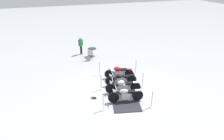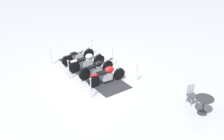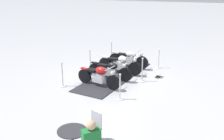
% 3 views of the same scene
% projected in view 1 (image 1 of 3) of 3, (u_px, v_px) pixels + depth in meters
% --- Properties ---
extents(ground_plane, '(80.00, 80.00, 0.00)m').
position_uv_depth(ground_plane, '(122.00, 89.00, 13.38)').
color(ground_plane, '#B2B2B7').
extents(display_platform, '(5.44, 2.77, 0.04)m').
position_uv_depth(display_platform, '(122.00, 88.00, 13.37)').
color(display_platform, '#28282D').
rests_on(display_platform, ground_plane).
extents(motorcycle_maroon, '(0.89, 2.09, 0.94)m').
position_uv_depth(motorcycle_maroon, '(119.00, 72.00, 14.50)').
color(motorcycle_maroon, black).
rests_on(motorcycle_maroon, display_platform).
extents(motorcycle_black, '(0.71, 2.19, 0.96)m').
position_uv_depth(motorcycle_black, '(120.00, 79.00, 13.61)').
color(motorcycle_black, black).
rests_on(motorcycle_black, display_platform).
extents(motorcycle_cream, '(0.80, 2.28, 0.98)m').
position_uv_depth(motorcycle_cream, '(123.00, 86.00, 12.72)').
color(motorcycle_cream, black).
rests_on(motorcycle_cream, display_platform).
extents(motorcycle_chrome, '(0.70, 2.14, 0.99)m').
position_uv_depth(motorcycle_chrome, '(125.00, 95.00, 11.82)').
color(motorcycle_chrome, black).
rests_on(motorcycle_chrome, display_platform).
extents(stanchion_left_rear, '(0.32, 0.32, 1.10)m').
position_uv_depth(stanchion_left_rear, '(152.00, 102.00, 11.37)').
color(stanchion_left_rear, silver).
rests_on(stanchion_left_rear, ground_plane).
extents(stanchion_right_rear, '(0.33, 0.33, 1.01)m').
position_uv_depth(stanchion_right_rear, '(103.00, 105.00, 11.14)').
color(stanchion_right_rear, silver).
rests_on(stanchion_right_rear, ground_plane).
extents(stanchion_right_mid, '(0.34, 0.34, 1.14)m').
position_uv_depth(stanchion_right_mid, '(101.00, 85.00, 13.10)').
color(stanchion_right_mid, silver).
rests_on(stanchion_right_mid, ground_plane).
extents(stanchion_right_front, '(0.28, 0.28, 1.08)m').
position_uv_depth(stanchion_right_front, '(100.00, 70.00, 15.06)').
color(stanchion_right_front, silver).
rests_on(stanchion_right_front, ground_plane).
extents(stanchion_left_mid, '(0.32, 0.32, 1.15)m').
position_uv_depth(stanchion_left_mid, '(143.00, 83.00, 13.34)').
color(stanchion_left_mid, silver).
rests_on(stanchion_left_mid, ground_plane).
extents(stanchion_left_front, '(0.32, 0.32, 1.10)m').
position_uv_depth(stanchion_left_front, '(136.00, 69.00, 15.32)').
color(stanchion_left_front, silver).
rests_on(stanchion_left_front, ground_plane).
extents(info_placard, '(0.39, 0.34, 0.22)m').
position_uv_depth(info_placard, '(95.00, 96.00, 12.39)').
color(info_placard, '#333338').
rests_on(info_placard, ground_plane).
extents(cafe_table, '(0.79, 0.79, 0.78)m').
position_uv_depth(cafe_table, '(92.00, 50.00, 18.32)').
color(cafe_table, '#2D2D33').
rests_on(cafe_table, ground_plane).
extents(cafe_chair_near_table, '(0.53, 0.53, 0.95)m').
position_uv_depth(cafe_chair_near_table, '(90.00, 54.00, 17.61)').
color(cafe_chair_near_table, '#B7B7BC').
rests_on(cafe_chair_near_table, ground_plane).
extents(bystander_person, '(0.42, 0.45, 1.68)m').
position_uv_depth(bystander_person, '(81.00, 44.00, 18.64)').
color(bystander_person, '#23232D').
rests_on(bystander_person, ground_plane).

